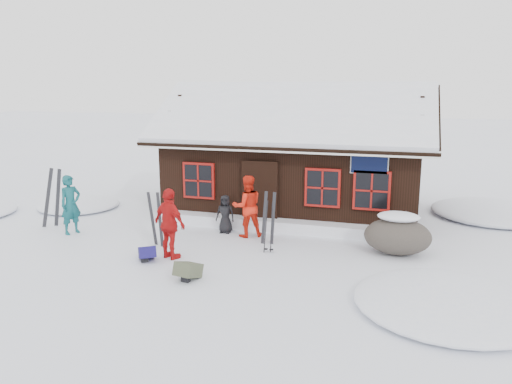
% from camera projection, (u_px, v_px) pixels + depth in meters
% --- Properties ---
extents(ground, '(120.00, 120.00, 0.00)m').
position_uv_depth(ground, '(202.00, 249.00, 13.31)').
color(ground, white).
rests_on(ground, ground).
extents(mountain_hut, '(8.90, 6.09, 4.42)m').
position_uv_depth(mountain_hut, '(297.00, 165.00, 17.22)').
color(mountain_hut, black).
rests_on(mountain_hut, ground).
extents(snow_drift, '(7.60, 0.60, 0.35)m').
position_uv_depth(snow_drift, '(277.00, 225.00, 14.95)').
color(snow_drift, white).
rests_on(snow_drift, ground).
extents(snow_mounds, '(20.60, 13.20, 0.48)m').
position_uv_depth(snow_mounds, '(279.00, 234.00, 14.59)').
color(snow_mounds, white).
rests_on(snow_mounds, ground).
extents(skier_teal, '(0.63, 0.75, 1.74)m').
position_uv_depth(skier_teal, '(71.00, 205.00, 14.51)').
color(skier_teal, '#125055').
rests_on(skier_teal, ground).
extents(skier_orange_left, '(1.09, 1.02, 1.78)m').
position_uv_depth(skier_orange_left, '(247.00, 206.00, 14.23)').
color(skier_orange_left, red).
rests_on(skier_orange_left, ground).
extents(skier_orange_right, '(1.14, 0.82, 1.80)m').
position_uv_depth(skier_orange_right, '(170.00, 224.00, 12.38)').
color(skier_orange_right, red).
rests_on(skier_orange_right, ground).
extents(skier_crouched, '(0.57, 0.38, 1.13)m').
position_uv_depth(skier_crouched, '(225.00, 214.00, 14.65)').
color(skier_crouched, black).
rests_on(skier_crouched, ground).
extents(boulder, '(1.70, 1.27, 0.99)m').
position_uv_depth(boulder, '(398.00, 235.00, 12.81)').
color(boulder, '#4C453D').
rests_on(boulder, ground).
extents(ski_pair_left, '(0.72, 0.30, 1.87)m').
position_uv_depth(ski_pair_left, '(53.00, 198.00, 15.24)').
color(ski_pair_left, black).
rests_on(ski_pair_left, ground).
extents(ski_pair_mid, '(0.48, 0.14, 1.53)m').
position_uv_depth(ski_pair_mid, '(156.00, 220.00, 13.45)').
color(ski_pair_mid, black).
rests_on(ski_pair_mid, ground).
extents(ski_pair_right, '(0.43, 0.08, 1.52)m').
position_uv_depth(ski_pair_right, '(269.00, 219.00, 13.57)').
color(ski_pair_right, black).
rests_on(ski_pair_right, ground).
extents(ski_poles, '(0.25, 0.12, 1.41)m').
position_uv_depth(ski_poles, '(269.00, 228.00, 12.88)').
color(ski_poles, black).
rests_on(ski_poles, ground).
extents(backpack_blue, '(0.63, 0.66, 0.29)m').
position_uv_depth(backpack_blue, '(147.00, 255.00, 12.38)').
color(backpack_blue, '#191355').
rests_on(backpack_blue, ground).
extents(backpack_olive, '(0.53, 0.64, 0.31)m').
position_uv_depth(backpack_olive, '(188.00, 273.00, 11.15)').
color(backpack_olive, '#454934').
rests_on(backpack_olive, ground).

